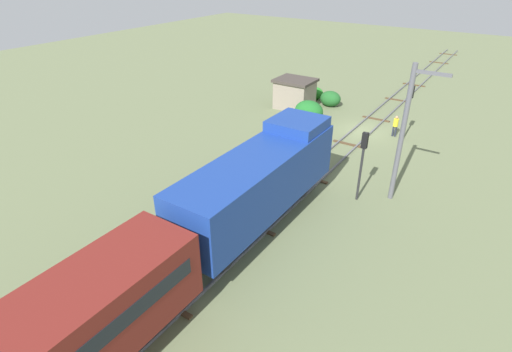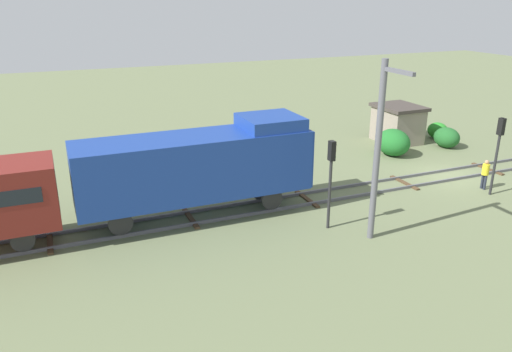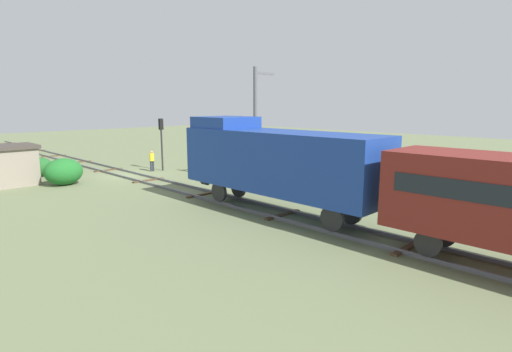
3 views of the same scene
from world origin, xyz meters
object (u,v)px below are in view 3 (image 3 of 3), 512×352
at_px(relay_hut, 8,165).
at_px(traffic_signal_near, 161,135).
at_px(traffic_signal_mid, 251,144).
at_px(worker_near_track, 152,159).
at_px(catenary_mast, 256,122).
at_px(locomotive, 275,159).

bearing_deg(relay_hut, traffic_signal_near, 169.75).
distance_m(traffic_signal_near, traffic_signal_mid, 10.34).
height_order(worker_near_track, catenary_mast, catenary_mast).
height_order(traffic_signal_near, worker_near_track, traffic_signal_near).
relative_size(locomotive, traffic_signal_near, 2.71).
bearing_deg(relay_hut, catenary_mast, 138.71).
bearing_deg(traffic_signal_near, relay_hut, -10.25).
xyz_separation_m(traffic_signal_near, traffic_signal_mid, (-0.20, 10.34, -0.04)).
relative_size(catenary_mast, relay_hut, 2.26).
xyz_separation_m(locomotive, traffic_signal_mid, (-3.40, -5.14, 0.16)).
xyz_separation_m(traffic_signal_mid, worker_near_track, (1.00, -10.63, -1.94)).
distance_m(locomotive, worker_near_track, 16.06).
relative_size(traffic_signal_mid, relay_hut, 1.21).
bearing_deg(traffic_signal_near, traffic_signal_mid, 91.11).
bearing_deg(locomotive, traffic_signal_mid, -123.46).
bearing_deg(worker_near_track, traffic_signal_mid, 17.70).
bearing_deg(catenary_mast, traffic_signal_near, -78.43).
height_order(traffic_signal_mid, relay_hut, traffic_signal_mid).
bearing_deg(worker_near_track, locomotive, 3.68).
xyz_separation_m(traffic_signal_mid, relay_hut, (10.90, -12.27, -1.54)).
bearing_deg(catenary_mast, locomotive, 51.59).
relative_size(traffic_signal_near, worker_near_track, 2.51).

